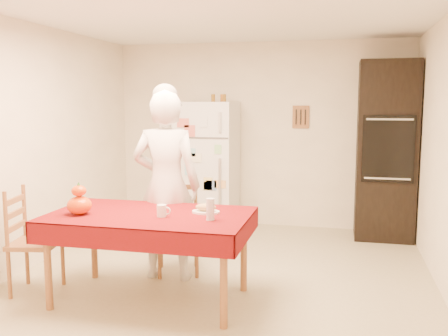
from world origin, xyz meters
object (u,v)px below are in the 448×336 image
(chair_far, at_px, (178,221))
(seated_woman, at_px, (166,186))
(dining_table, at_px, (150,222))
(chair_left, at_px, (28,237))
(coffee_mug, at_px, (162,211))
(wine_glass, at_px, (210,209))
(oven_cabinet, at_px, (386,151))
(refrigerator, at_px, (207,166))
(pumpkin_lower, at_px, (79,205))
(bread_plate, at_px, (206,212))

(chair_far, distance_m, seated_woman, 0.46)
(dining_table, bearing_deg, chair_left, -176.29)
(coffee_mug, distance_m, wine_glass, 0.42)
(oven_cabinet, height_order, coffee_mug, oven_cabinet)
(dining_table, xyz_separation_m, wine_glass, (0.56, -0.10, 0.16))
(dining_table, bearing_deg, refrigerator, 94.01)
(oven_cabinet, relative_size, chair_far, 2.32)
(chair_far, height_order, coffee_mug, chair_far)
(dining_table, xyz_separation_m, pumpkin_lower, (-0.56, -0.16, 0.15))
(oven_cabinet, xyz_separation_m, wine_glass, (-1.54, -2.66, -0.25))
(chair_left, height_order, coffee_mug, chair_left)
(refrigerator, relative_size, oven_cabinet, 0.77)
(chair_left, bearing_deg, oven_cabinet, -61.83)
(chair_left, distance_m, coffee_mug, 1.31)
(refrigerator, height_order, oven_cabinet, oven_cabinet)
(coffee_mug, height_order, bread_plate, coffee_mug)
(seated_woman, height_order, wine_glass, seated_woman)
(refrigerator, distance_m, pumpkin_lower, 2.70)
(dining_table, bearing_deg, seated_woman, 95.10)
(seated_woman, xyz_separation_m, pumpkin_lower, (-0.51, -0.72, -0.07))
(chair_left, height_order, wine_glass, chair_left)
(chair_left, distance_m, bread_plate, 1.62)
(chair_far, bearing_deg, bread_plate, -71.78)
(oven_cabinet, distance_m, bread_plate, 2.95)
(chair_far, relative_size, coffee_mug, 9.50)
(seated_woman, relative_size, wine_glass, 10.30)
(chair_far, distance_m, coffee_mug, 0.92)
(refrigerator, distance_m, dining_table, 2.52)
(refrigerator, relative_size, wine_glass, 9.66)
(oven_cabinet, distance_m, chair_far, 2.83)
(pumpkin_lower, xyz_separation_m, bread_plate, (1.02, 0.29, -0.07))
(chair_far, xyz_separation_m, pumpkin_lower, (-0.55, -0.94, 0.33))
(oven_cabinet, height_order, chair_left, oven_cabinet)
(dining_table, relative_size, seated_woman, 0.94)
(refrigerator, xyz_separation_m, pumpkin_lower, (-0.39, -2.67, -0.01))
(refrigerator, xyz_separation_m, dining_table, (0.18, -2.51, -0.16))
(coffee_mug, bearing_deg, dining_table, 149.46)
(seated_woman, distance_m, coffee_mug, 0.68)
(oven_cabinet, distance_m, seated_woman, 2.94)
(wine_glass, bearing_deg, bread_plate, 113.56)
(chair_left, xyz_separation_m, wine_glass, (1.69, -0.03, 0.34))
(refrigerator, relative_size, seated_woman, 0.94)
(dining_table, bearing_deg, wine_glass, -10.17)
(pumpkin_lower, distance_m, wine_glass, 1.13)
(dining_table, height_order, coffee_mug, coffee_mug)
(chair_far, relative_size, bread_plate, 3.96)
(chair_far, xyz_separation_m, wine_glass, (0.57, -0.88, 0.34))
(refrigerator, distance_m, seated_woman, 1.95)
(chair_left, bearing_deg, dining_table, -97.24)
(dining_table, bearing_deg, oven_cabinet, 50.55)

